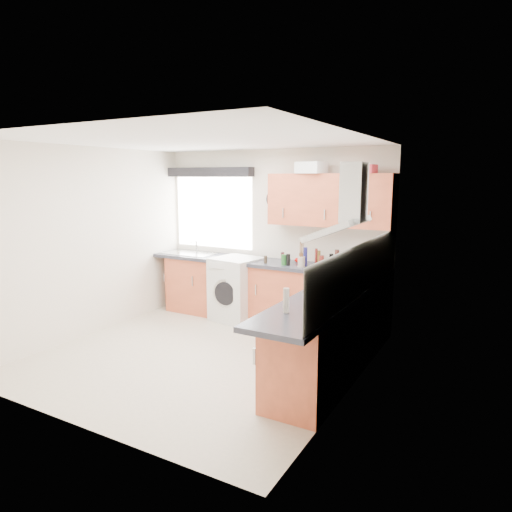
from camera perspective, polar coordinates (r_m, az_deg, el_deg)
The scene contains 38 objects.
ground_plane at distance 5.61m, azimuth -6.63°, elevation -12.25°, with size 3.60×3.60×0.00m, color beige.
ceiling at distance 5.21m, azimuth -7.19°, elevation 14.13°, with size 3.60×3.60×0.02m, color white.
wall_back at distance 6.79m, azimuth 2.07°, elevation 2.62°, with size 3.60×0.02×2.50m, color silver.
wall_front at distance 3.99m, azimuth -22.29°, elevation -3.26°, with size 3.60×0.02×2.50m, color silver.
wall_left at distance 6.48m, azimuth -19.88°, elevation 1.69°, with size 0.02×3.60×2.50m, color silver.
wall_right at distance 4.47m, azimuth 12.14°, elevation -1.38°, with size 0.02×3.60×2.50m, color silver.
window at distance 7.29m, azimuth -5.36°, elevation 5.45°, with size 1.40×0.02×1.10m, color silver.
window_blind at distance 7.19m, azimuth -5.85°, elevation 10.40°, with size 1.50×0.18×0.14m, color black.
splashback at distance 4.77m, azimuth 13.06°, elevation -1.58°, with size 0.01×3.00×0.54m, color white.
base_cab_back at distance 6.74m, azimuth 0.14°, elevation -4.53°, with size 3.00×0.58×0.86m, color #AB4A2D.
base_cab_corner at distance 6.14m, azimuth 13.34°, elevation -6.24°, with size 0.60×0.60×0.86m, color #AB4A2D.
base_cab_right at distance 4.91m, azimuth 9.03°, elevation -10.19°, with size 0.58×2.10×0.86m, color #AB4A2D.
worktop_back at distance 6.59m, azimuth 0.86°, elevation -0.82°, with size 3.60×0.62×0.05m, color #25262F.
worktop_right at distance 4.64m, azimuth 8.43°, elevation -5.47°, with size 0.62×2.42×0.05m, color #25262F.
sink at distance 7.29m, azimuth -8.39°, elevation 0.63°, with size 0.84×0.46×0.10m, color #A7ABAD, non-canonical shape.
oven at distance 5.05m, azimuth 9.52°, elevation -9.70°, with size 0.56×0.58×0.85m, color black.
hob_plate at distance 4.91m, azimuth 9.68°, elevation -4.28°, with size 0.52×0.52×0.01m, color #A7ABAD.
extractor_hood at distance 4.74m, azimuth 11.12°, elevation 5.64°, with size 0.52×0.78×0.66m, color #A7ABAD, non-canonical shape.
upper_cabinets at distance 6.20m, azimuth 9.24°, elevation 6.92°, with size 1.70×0.35×0.70m, color #AB4A2D.
washing_machine at distance 6.78m, azimuth -2.42°, elevation -4.13°, with size 0.64×0.62×0.94m, color silver.
wall_clock at distance 6.69m, azimuth 2.32°, elevation 7.10°, with size 0.28×0.28×0.04m, color black.
casserole at distance 6.18m, azimuth 6.92°, elevation 10.91°, with size 0.36×0.26×0.15m, color silver.
storage_box at distance 5.94m, azimuth 13.59°, elevation 10.54°, with size 0.23×0.19×0.11m, color #C6303E.
utensil_pot at distance 6.15m, azimuth 5.69°, elevation -0.74°, with size 0.10×0.10×0.14m, color #A19280.
kitchen_roll at distance 5.51m, azimuth 13.36°, elevation -1.65°, with size 0.11×0.11×0.24m, color silver.
tomato_cluster at distance 6.49m, azimuth 5.51°, elevation -0.54°, with size 0.13×0.13×0.06m, color #C00601, non-canonical shape.
jar_0 at distance 6.29m, azimuth 5.70°, elevation -0.39°, with size 0.07×0.07×0.16m, color brown.
jar_1 at distance 6.55m, azimuth 3.34°, elevation -0.10°, with size 0.05×0.05×0.13m, color #3D1519.
jar_2 at distance 6.41m, azimuth 7.81°, elevation -0.14°, with size 0.06×0.06×0.18m, color brown.
jar_3 at distance 6.26m, azimuth 3.51°, elevation -0.49°, with size 0.08×0.08×0.14m, color #1D5320.
jar_4 at distance 6.25m, azimuth 10.08°, elevation -0.26°, with size 0.06×0.06×0.23m, color #482119.
jar_5 at distance 6.39m, azimuth 1.19°, elevation -0.44°, with size 0.04×0.04×0.11m, color #34291C.
jar_6 at distance 6.12m, azimuth 7.53°, elevation -0.25°, with size 0.04×0.04×0.26m, color #4F1410.
jar_7 at distance 6.04m, azimuth 8.19°, elevation -0.79°, with size 0.06×0.06×0.18m, color maroon.
jar_8 at distance 6.29m, azimuth 9.39°, elevation -0.47°, with size 0.06×0.06×0.16m, color black.
jar_9 at distance 6.24m, azimuth 4.04°, elevation -0.46°, with size 0.05×0.05×0.16m, color black.
jar_10 at distance 6.21m, azimuth 6.18°, elevation -0.09°, with size 0.05×0.05×0.26m, color navy.
bottle_0 at distance 4.08m, azimuth 3.80°, elevation -5.55°, with size 0.05×0.05×0.22m, color gray.
Camera 1 is at (3.07, -4.20, 2.10)m, focal length 32.00 mm.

